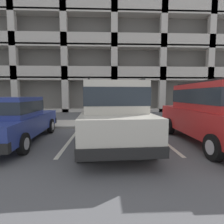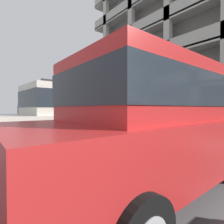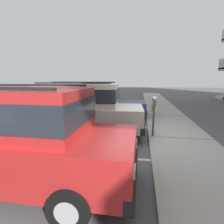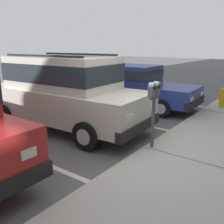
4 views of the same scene
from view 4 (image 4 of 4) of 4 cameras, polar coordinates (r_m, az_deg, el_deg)
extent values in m
cube|color=#565659|center=(5.68, 5.32, -9.03)|extent=(80.00, 80.00, 0.10)
cube|color=#ADA89E|center=(5.16, 18.04, -11.02)|extent=(40.00, 2.20, 0.12)
cube|color=#606060|center=(5.13, 18.10, -10.40)|extent=(0.03, 2.16, 0.00)
cube|color=silver|center=(10.47, 12.78, 2.24)|extent=(0.12, 4.80, 0.01)
cube|color=silver|center=(7.66, 2.75, -2.09)|extent=(0.12, 4.80, 0.01)
cube|color=silver|center=(5.42, -17.24, -10.29)|extent=(0.12, 4.80, 0.01)
cube|color=beige|center=(7.00, -10.66, 2.17)|extent=(2.09, 4.79, 0.80)
cube|color=beige|center=(6.90, -11.30, 8.87)|extent=(1.77, 3.00, 0.84)
cube|color=#232B33|center=(6.90, -11.31, 9.04)|extent=(1.80, 3.02, 0.46)
cube|color=black|center=(5.77, 6.35, -3.33)|extent=(1.88, 0.26, 0.24)
cube|color=black|center=(8.79, -21.54, 2.12)|extent=(1.88, 0.26, 0.24)
cube|color=silver|center=(5.16, 4.07, -1.32)|extent=(0.24, 0.04, 0.14)
cube|color=silver|center=(6.15, 9.28, 1.21)|extent=(0.24, 0.04, 0.14)
cylinder|color=black|center=(5.54, -5.95, -5.44)|extent=(0.24, 0.67, 0.66)
cylinder|color=#B2B2B7|center=(5.54, -5.95, -5.44)|extent=(0.24, 0.37, 0.36)
cylinder|color=black|center=(6.95, 3.45, -1.09)|extent=(0.24, 0.67, 0.66)
cylinder|color=#B2B2B7|center=(6.95, 3.45, -1.09)|extent=(0.24, 0.37, 0.36)
cylinder|color=black|center=(7.64, -23.18, -0.82)|extent=(0.24, 0.67, 0.66)
cylinder|color=#B2B2B7|center=(7.64, -23.18, -0.82)|extent=(0.24, 0.37, 0.36)
cylinder|color=black|center=(8.72, -13.39, 1.86)|extent=(0.24, 0.67, 0.66)
cylinder|color=#B2B2B7|center=(8.72, -13.39, 1.86)|extent=(0.24, 0.37, 0.36)
cube|color=black|center=(6.40, -15.91, 12.26)|extent=(0.19, 2.62, 0.05)
cube|color=black|center=(7.38, -7.67, 12.99)|extent=(0.19, 2.62, 0.05)
cube|color=navy|center=(9.37, 5.71, 4.79)|extent=(1.87, 4.46, 0.60)
cube|color=navy|center=(9.43, 4.19, 8.69)|extent=(1.57, 2.04, 0.64)
cube|color=#232B33|center=(9.43, 4.19, 8.79)|extent=(1.60, 2.06, 0.35)
cube|color=black|center=(8.61, 18.39, 1.95)|extent=(1.74, 0.23, 0.24)
cube|color=black|center=(10.59, -4.66, 5.01)|extent=(1.74, 0.23, 0.24)
cube|color=silver|center=(8.06, 17.82, 2.87)|extent=(0.24, 0.04, 0.14)
cube|color=silver|center=(9.05, 19.76, 3.99)|extent=(0.24, 0.04, 0.14)
cylinder|color=black|center=(8.13, 11.29, 0.80)|extent=(0.18, 0.61, 0.60)
cylinder|color=#B2B2B7|center=(8.13, 11.29, 0.80)|extent=(0.19, 0.34, 0.33)
cylinder|color=black|center=(9.65, 15.20, 2.81)|extent=(0.18, 0.61, 0.60)
cylinder|color=#B2B2B7|center=(9.65, 15.20, 2.81)|extent=(0.19, 0.34, 0.33)
cylinder|color=black|center=(9.48, -4.04, 3.10)|extent=(0.18, 0.61, 0.60)
cylinder|color=#B2B2B7|center=(9.48, -4.04, 3.10)|extent=(0.19, 0.34, 0.33)
cylinder|color=black|center=(10.82, 1.43, 4.62)|extent=(0.18, 0.61, 0.60)
cylinder|color=#B2B2B7|center=(10.82, 1.43, 4.62)|extent=(0.19, 0.34, 0.33)
cube|color=silver|center=(3.69, -18.46, -8.96)|extent=(0.24, 0.03, 0.14)
cylinder|color=black|center=(4.74, -21.20, -10.07)|extent=(0.20, 0.66, 0.66)
cylinder|color=#B2B2B7|center=(4.74, -21.20, -10.07)|extent=(0.22, 0.36, 0.36)
cylinder|color=#47474C|center=(5.36, 9.31, -2.62)|extent=(0.07, 0.07, 1.06)
cube|color=#47474C|center=(5.22, 9.57, 3.26)|extent=(0.28, 0.06, 0.06)
cube|color=#515459|center=(5.28, 10.14, 4.92)|extent=(0.15, 0.11, 0.22)
cylinder|color=#9EA8B2|center=(5.26, 10.19, 6.10)|extent=(0.15, 0.11, 0.15)
cube|color=#B7B293|center=(5.32, 9.55, 4.59)|extent=(0.08, 0.01, 0.08)
cube|color=#515459|center=(5.11, 9.13, 4.62)|extent=(0.15, 0.11, 0.22)
cylinder|color=#9EA8B2|center=(5.09, 9.18, 5.84)|extent=(0.15, 0.11, 0.15)
cube|color=#B7B293|center=(5.14, 8.53, 4.28)|extent=(0.08, 0.01, 0.08)
cylinder|color=gold|center=(9.71, 23.86, 2.69)|extent=(0.20, 0.20, 0.55)
sphere|color=gold|center=(9.65, 24.07, 4.63)|extent=(0.18, 0.18, 0.18)
cylinder|color=gold|center=(9.74, 23.02, 2.98)|extent=(0.08, 0.10, 0.08)
cylinder|color=gold|center=(9.56, 23.67, 2.71)|extent=(0.10, 0.07, 0.07)
camera|label=1|loc=(11.78, -29.69, 9.96)|focal=28.00mm
camera|label=2|loc=(7.71, -56.81, 1.14)|focal=28.00mm
camera|label=3|loc=(3.21, -84.12, -0.51)|focal=28.00mm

